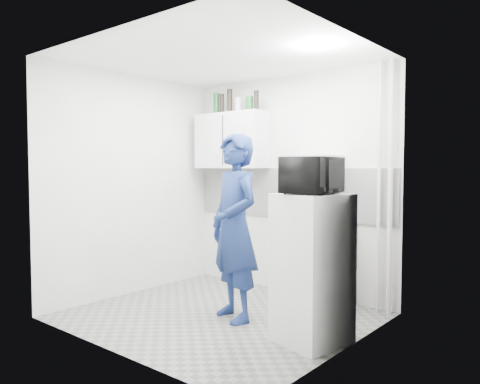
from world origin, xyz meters
The scene contains 23 objects.
floor centered at (0.00, 0.00, 0.00)m, with size 2.80×2.80×0.00m, color slate.
ceiling centered at (0.00, 0.00, 2.60)m, with size 2.80×2.80×0.00m, color white.
wall_back centered at (0.00, 1.25, 1.30)m, with size 2.80×2.80×0.00m, color silver.
wall_left centered at (-1.40, 0.00, 1.30)m, with size 2.60×2.60×0.00m, color silver.
wall_right centered at (1.40, 0.00, 1.30)m, with size 2.60×2.60×0.00m, color silver.
person centered at (0.19, 0.02, 0.92)m, with size 0.67×0.44×1.84m, color navy.
stove centered at (0.65, 1.00, 0.43)m, with size 0.54×0.54×0.86m, color beige.
fridge centered at (1.10, -0.02, 0.64)m, with size 0.53×0.53×1.28m, color white.
stove_top centered at (0.65, 1.00, 0.88)m, with size 0.52×0.52×0.03m, color black.
saucepan centered at (0.73, 0.97, 0.94)m, with size 0.17×0.17×0.09m, color silver.
microwave centered at (1.10, -0.02, 1.44)m, with size 0.38×0.56×0.31m, color black.
bottle_b centered at (-1.02, 1.07, 2.34)m, with size 0.07×0.07×0.28m, color #144C1E.
bottle_c centered at (-0.93, 1.07, 2.33)m, with size 0.06×0.06×0.26m, color black.
bottle_d centered at (-0.79, 1.07, 2.35)m, with size 0.07×0.07×0.31m, color black.
canister_a centered at (-0.65, 1.07, 2.29)m, with size 0.08×0.08×0.19m, color #B2B7BC.
canister_b centered at (-0.46, 1.07, 2.29)m, with size 0.10×0.10×0.18m, color #144C1E.
bottle_e centered at (-0.36, 1.07, 2.32)m, with size 0.06×0.06×0.24m, color black.
upper_cabinet centered at (-0.75, 1.07, 1.85)m, with size 1.00×0.35×0.70m, color white.
range_hood centered at (0.45, 1.00, 1.57)m, with size 0.60×0.50×0.14m, color beige.
backsplash centered at (0.00, 1.24, 1.20)m, with size 2.74×0.03×0.60m, color white.
pipe_a centered at (1.30, 1.17, 1.30)m, with size 0.05×0.05×2.60m, color beige.
pipe_b centered at (1.18, 1.17, 1.30)m, with size 0.04×0.04×2.60m, color beige.
ceiling_spot_fixture centered at (1.00, 0.20, 2.57)m, with size 0.10×0.10×0.02m, color white.
Camera 1 is at (3.16, -3.47, 1.51)m, focal length 35.00 mm.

